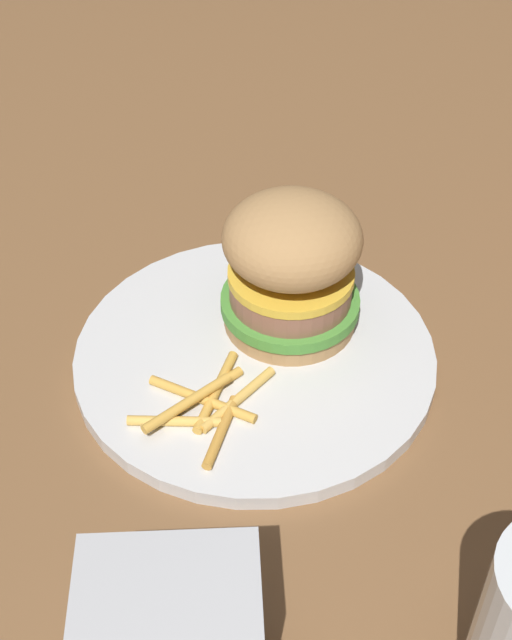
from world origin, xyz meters
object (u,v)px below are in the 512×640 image
at_px(plate, 256,356).
at_px(fries_pile, 205,405).
at_px(napkin_dispenser, 172,635).
at_px(sandwich, 289,263).

height_order(plate, fries_pile, fries_pile).
xyz_separation_m(plate, napkin_dispenser, (-0.15, -0.19, 0.04)).
bearing_deg(fries_pile, plate, 30.45).
relative_size(plate, fries_pile, 2.39).
relative_size(plate, napkin_dispenser, 2.78).
relative_size(plate, sandwich, 2.48).
relative_size(sandwich, fries_pile, 0.96).
xyz_separation_m(sandwich, fries_pile, (-0.10, -0.05, -0.05)).
bearing_deg(napkin_dispenser, sandwich, 73.92).
relative_size(sandwich, napkin_dispenser, 1.12).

